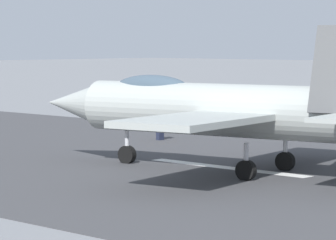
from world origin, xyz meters
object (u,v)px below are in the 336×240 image
Objects in this scene: crew_person at (160,125)px; marker_cone_far at (125,117)px; fighter_jet at (223,108)px; marker_cone_mid at (272,128)px.

crew_person reaches higher than marker_cone_far.
fighter_jet is at bearing 145.32° from crew_person.
fighter_jet reaches higher than marker_cone_mid.
marker_cone_far is at bearing 0.00° from marker_cone_mid.
fighter_jet is at bearing 144.87° from marker_cone_far.
fighter_jet is 16.65m from marker_cone_mid.
fighter_jet reaches higher than crew_person.
crew_person is at bearing 144.42° from marker_cone_far.
marker_cone_mid is at bearing -59.61° from fighter_jet.
fighter_jet is 24.83m from marker_cone_far.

